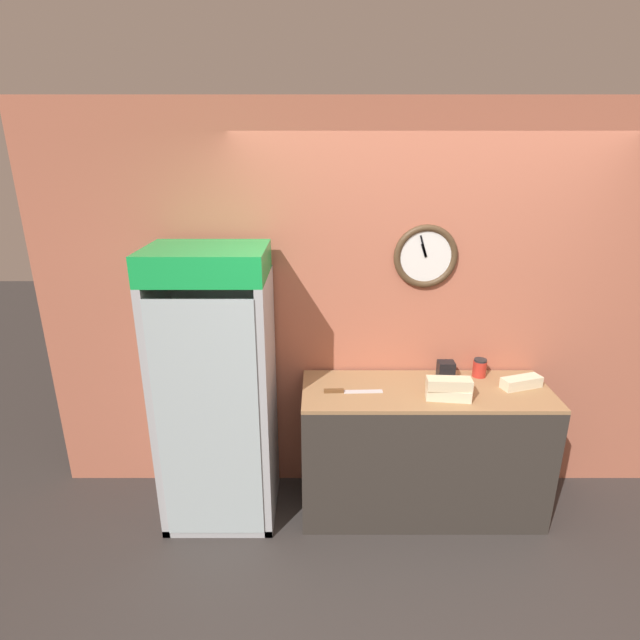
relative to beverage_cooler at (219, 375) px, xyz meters
The scene contains 10 objects.
ground_plane 1.90m from the beverage_cooler, 32.33° to the right, with size 14.00×14.00×0.00m, color #383330.
wall_back 1.44m from the beverage_cooler, 12.83° to the left, with size 5.20×0.10×2.70m.
prep_counter 1.47m from the beverage_cooler, ahead, with size 1.61×0.57×0.92m.
beverage_cooler is the anchor object (origin of this frame).
sandwich_stack_bottom 1.48m from the beverage_cooler, ahead, with size 0.28×0.13×0.07m.
sandwich_stack_middle 1.47m from the beverage_cooler, ahead, with size 0.28×0.11×0.07m.
sandwich_flat_left 1.98m from the beverage_cooler, ahead, with size 0.28×0.17×0.07m.
chefs_knife 0.83m from the beverage_cooler, ahead, with size 0.38×0.05×0.02m.
condiment_jar 1.77m from the beverage_cooler, ahead, with size 0.09×0.09×0.13m.
napkin_dispenser 1.53m from the beverage_cooler, ahead, with size 0.11×0.09×0.12m.
Camera 1 is at (-0.69, -2.07, 2.42)m, focal length 28.00 mm.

